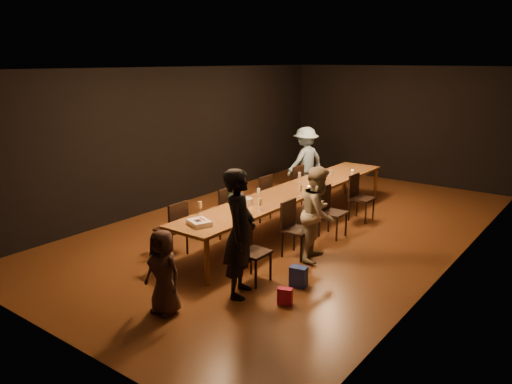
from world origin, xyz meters
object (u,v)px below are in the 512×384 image
Objects in this scene: chair_right_3 at (362,198)px; man_blue at (305,161)px; ice_bucket at (317,178)px; chair_left_2 at (258,197)px; plate_stack at (246,202)px; chair_left_3 at (291,185)px; chair_left_1 at (219,211)px; birthday_cake at (199,223)px; chair_right_2 at (333,212)px; chair_left_0 at (171,228)px; woman_tan at (318,213)px; table at (294,192)px; chair_right_1 at (298,230)px; champagne_bottle at (230,193)px; chair_right_0 at (253,251)px; woman_birthday at (240,233)px; child at (163,272)px.

man_blue is (-2.00, 1.09, 0.34)m from chair_right_3.
chair_right_3 is 0.98m from ice_bucket.
chair_left_2 is 4.26× the size of plate_stack.
chair_left_3 is 4.26× the size of plate_stack.
chair_left_1 is at bearing -115.89° from ice_bucket.
birthday_cake is at bearing -91.44° from ice_bucket.
ice_bucket is (-0.77, 0.72, 0.39)m from chair_right_2.
chair_right_2 is 4.26× the size of plate_stack.
woman_tan is (2.00, 1.33, 0.30)m from chair_left_0.
chair_left_2 is (-1.70, 0.00, 0.00)m from chair_right_2.
table is 0.88m from chair_left_2.
champagne_bottle is at bearing -79.42° from chair_right_1.
chair_left_3 is 3.92m from birthday_cake.
chair_left_0 is (-1.70, -1.20, 0.00)m from chair_right_1.
chair_left_0 is 4.72m from man_blue.
chair_left_1 is 0.61× the size of woman_tan.
table is 6.45× the size of chair_right_0.
table is 2.62m from birthday_cake.
chair_left_1 and chair_left_2 have the same top height.
woman_birthday is at bearing -147.57° from chair_left_2.
chair_right_1 and chair_right_3 have the same top height.
chair_left_0 is 1.00× the size of chair_left_1.
man_blue reaches higher than woman_tan.
table is 6.45× the size of chair_right_2.
chair_left_1 is at bearing 78.89° from woman_tan.
plate_stack is (-0.95, -1.35, 0.35)m from chair_right_2.
chair_left_3 is 3.05m from woman_tan.
birthday_cake is at bearing -18.01° from chair_right_2.
chair_left_1 is 1.20m from chair_left_2.
birthday_cake is (-0.50, 1.20, 0.23)m from child.
champagne_bottle is at bearing 108.29° from child.
chair_left_2 reaches higher than table.
chair_right_1 reaches higher than plate_stack.
plate_stack is (1.05, -3.64, 0.01)m from man_blue.
chair_left_0 is 1.95m from child.
chair_right_3 is 2.94m from chair_left_1.
chair_left_3 is 2.71m from champagne_bottle.
woman_birthday is (0.10, -1.63, 0.42)m from chair_right_1.
chair_left_1 is 1.00× the size of chair_left_2.
chair_right_1 is at bearing 79.84° from birthday_cake.
ice_bucket is (0.47, 2.15, -0.08)m from champagne_bottle.
man_blue is 1.45× the size of child.
birthday_cake is 1.27m from plate_stack.
woman_birthday reaches higher than chair_right_0.
chair_left_0 is 1.34m from plate_stack.
woman_birthday is 4.87× the size of champagne_bottle.
plate_stack is 2.08m from ice_bucket.
ice_bucket is at bearing 83.43° from table.
chair_right_1 is 2.40m from chair_right_3.
plate_stack is at bearing 30.63° from man_blue.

